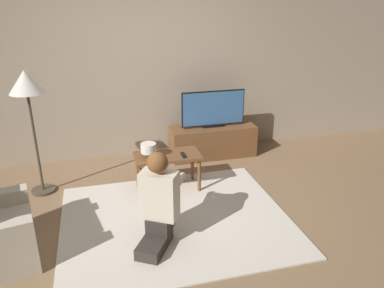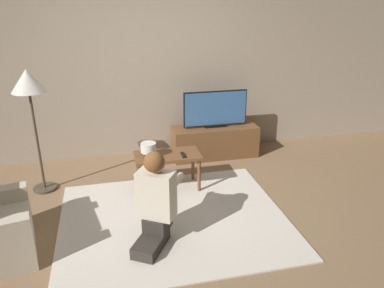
# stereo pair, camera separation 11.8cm
# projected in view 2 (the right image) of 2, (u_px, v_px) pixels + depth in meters

# --- Properties ---
(ground_plane) EXTENTS (10.00, 10.00, 0.00)m
(ground_plane) POSITION_uv_depth(u_px,v_px,m) (174.00, 220.00, 3.97)
(ground_plane) COLOR #896B4C
(wall_back) EXTENTS (10.00, 0.06, 2.60)m
(wall_back) POSITION_uv_depth(u_px,v_px,m) (147.00, 65.00, 5.23)
(wall_back) COLOR tan
(wall_back) RESTS_ON ground_plane
(rug) EXTENTS (2.35, 1.96, 0.02)m
(rug) POSITION_uv_depth(u_px,v_px,m) (174.00, 219.00, 3.97)
(rug) COLOR silver
(rug) RESTS_ON ground_plane
(tv_stand) EXTENTS (1.23, 0.41, 0.45)m
(tv_stand) POSITION_uv_depth(u_px,v_px,m) (215.00, 142.00, 5.46)
(tv_stand) COLOR brown
(tv_stand) RESTS_ON ground_plane
(tv) EXTENTS (0.92, 0.08, 0.52)m
(tv) POSITION_uv_depth(u_px,v_px,m) (215.00, 109.00, 5.28)
(tv) COLOR black
(tv) RESTS_ON tv_stand
(coffee_table) EXTENTS (0.78, 0.40, 0.46)m
(coffee_table) POSITION_uv_depth(u_px,v_px,m) (168.00, 159.00, 4.46)
(coffee_table) COLOR brown
(coffee_table) RESTS_ON ground_plane
(floor_lamp) EXTENTS (0.38, 0.38, 1.47)m
(floor_lamp) POSITION_uv_depth(u_px,v_px,m) (29.00, 89.00, 4.13)
(floor_lamp) COLOR #4C4233
(floor_lamp) RESTS_ON ground_plane
(person_kneeling) EXTENTS (0.62, 0.80, 0.92)m
(person_kneeling) POSITION_uv_depth(u_px,v_px,m) (156.00, 198.00, 3.47)
(person_kneeling) COLOR #332D28
(person_kneeling) RESTS_ON rug
(table_lamp) EXTENTS (0.18, 0.18, 0.17)m
(table_lamp) POSITION_uv_depth(u_px,v_px,m) (148.00, 149.00, 4.33)
(table_lamp) COLOR #4C3823
(table_lamp) RESTS_ON coffee_table
(remote) EXTENTS (0.04, 0.15, 0.02)m
(remote) POSITION_uv_depth(u_px,v_px,m) (183.00, 155.00, 4.40)
(remote) COLOR black
(remote) RESTS_ON coffee_table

